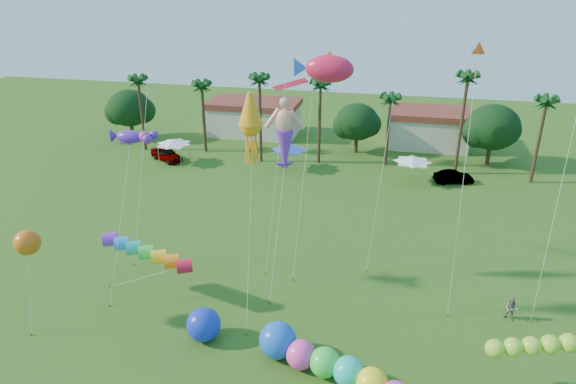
% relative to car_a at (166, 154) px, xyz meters
% --- Properties ---
extents(tree_line, '(69.46, 8.91, 11.00)m').
position_rel_car_a_xyz_m(tree_line, '(25.04, 7.27, 3.46)').
color(tree_line, '#3A2819').
rests_on(tree_line, ground).
extents(buildings_row, '(35.00, 7.00, 4.00)m').
position_rel_car_a_xyz_m(buildings_row, '(18.38, 13.28, 1.19)').
color(buildings_row, beige).
rests_on(buildings_row, ground).
extents(tent_row, '(31.00, 4.00, 0.60)m').
position_rel_car_a_xyz_m(tent_row, '(15.47, -0.39, 1.94)').
color(tent_row, white).
rests_on(tent_row, ground).
extents(car_a, '(5.09, 4.11, 1.63)m').
position_rel_car_a_xyz_m(car_a, '(0.00, 0.00, 0.00)').
color(car_a, '#4C4C54').
rests_on(car_a, ground).
extents(car_b, '(4.44, 2.51, 1.38)m').
position_rel_car_a_xyz_m(car_b, '(34.06, 0.15, -0.12)').
color(car_b, '#4C4C54').
rests_on(car_b, ground).
extents(spectator_b, '(1.02, 0.92, 1.73)m').
position_rel_car_a_xyz_m(spectator_b, '(36.15, -24.19, 0.05)').
color(spectator_b, gray).
rests_on(spectator_b, ground).
extents(caterpillar_inflatable, '(10.71, 5.98, 2.27)m').
position_rel_car_a_xyz_m(caterpillar_inflatable, '(25.56, -32.45, 0.14)').
color(caterpillar_inflatable, '#FF43B1').
rests_on(caterpillar_inflatable, ground).
extents(blue_ball, '(2.18, 2.18, 2.18)m').
position_rel_car_a_xyz_m(blue_ball, '(16.90, -30.57, 0.27)').
color(blue_ball, '#162ECD').
rests_on(blue_ball, ground).
extents(rainbow_tube, '(8.48, 2.86, 3.81)m').
position_rel_car_a_xyz_m(rainbow_tube, '(12.76, -27.68, 2.50)').
color(rainbow_tube, red).
rests_on(rainbow_tube, ground).
extents(green_worm, '(8.62, 1.58, 3.38)m').
position_rel_car_a_xyz_m(green_worm, '(33.93, -31.00, 1.94)').
color(green_worm, '#9ADA30').
rests_on(green_worm, ground).
extents(orange_ball_kite, '(1.82, 2.58, 6.70)m').
position_rel_car_a_xyz_m(orange_ball_kite, '(5.70, -31.15, 5.07)').
color(orange_ball_kite, '#DD5C12').
rests_on(orange_ball_kite, ground).
extents(merman_kite, '(2.47, 5.38, 13.29)m').
position_rel_car_a_xyz_m(merman_kite, '(20.12, -21.80, 10.00)').
color(merman_kite, tan).
rests_on(merman_kite, ground).
extents(fish_kite, '(5.39, 5.54, 16.24)m').
position_rel_car_a_xyz_m(fish_kite, '(22.59, -18.40, 14.33)').
color(fish_kite, '#E31942').
rests_on(fish_kite, ground).
extents(squid_kite, '(1.72, 4.00, 15.12)m').
position_rel_car_a_xyz_m(squid_kite, '(19.14, -26.54, 12.20)').
color(squid_kite, orange).
rests_on(squid_kite, ground).
extents(lobster_kite, '(3.68, 5.39, 11.84)m').
position_rel_car_a_xyz_m(lobster_kite, '(10.00, -24.83, 10.37)').
color(lobster_kite, '#5923AF').
rests_on(lobster_kite, ground).
extents(delta_kite_red, '(1.05, 4.74, 17.51)m').
position_rel_car_a_xyz_m(delta_kite_red, '(32.23, -20.38, 15.74)').
color(delta_kite_red, '#EC4C1A').
rests_on(delta_kite_red, ground).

